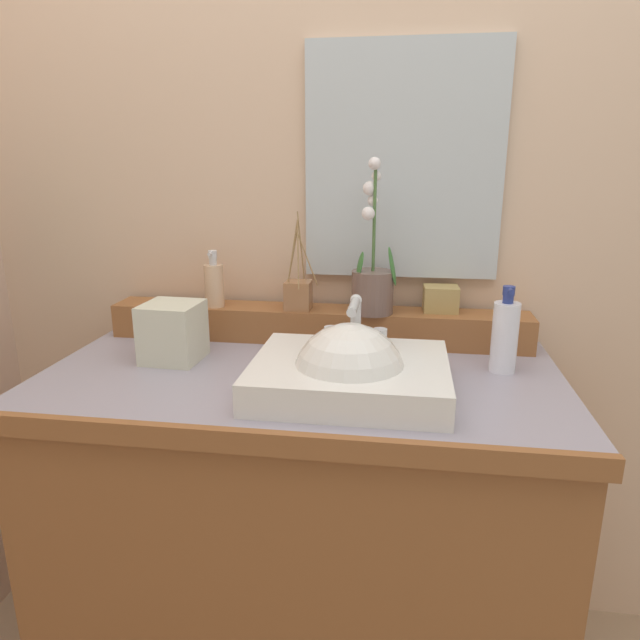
% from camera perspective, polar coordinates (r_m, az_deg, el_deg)
% --- Properties ---
extents(wall_back, '(2.71, 0.20, 2.56)m').
position_cam_1_polar(wall_back, '(1.63, 0.65, 14.92)').
color(wall_back, beige).
rests_on(wall_back, ground).
extents(vanity_cabinet, '(1.17, 0.63, 0.84)m').
position_cam_1_polar(vanity_cabinet, '(1.51, -1.78, -20.20)').
color(vanity_cabinet, brown).
rests_on(vanity_cabinet, ground).
extents(back_ledge, '(1.10, 0.11, 0.09)m').
position_cam_1_polar(back_ledge, '(1.52, -0.31, -0.43)').
color(back_ledge, brown).
rests_on(back_ledge, vanity_cabinet).
extents(sink_basin, '(0.40, 0.33, 0.27)m').
position_cam_1_polar(sink_basin, '(1.18, 2.97, -5.74)').
color(sink_basin, white).
rests_on(sink_basin, vanity_cabinet).
extents(potted_plant, '(0.12, 0.11, 0.38)m').
position_cam_1_polar(potted_plant, '(1.45, 5.27, 3.95)').
color(potted_plant, brown).
rests_on(potted_plant, back_ledge).
extents(soap_dispenser, '(0.05, 0.05, 0.15)m').
position_cam_1_polar(soap_dispenser, '(1.54, -10.54, 3.56)').
color(soap_dispenser, '#DBB38D').
rests_on(soap_dispenser, back_ledge).
extents(reed_diffuser, '(0.09, 0.08, 0.25)m').
position_cam_1_polar(reed_diffuser, '(1.49, -2.19, 2.57)').
color(reed_diffuser, '#9D6841').
rests_on(reed_diffuser, back_ledge).
extents(trinket_box, '(0.09, 0.07, 0.07)m').
position_cam_1_polar(trinket_box, '(1.50, 11.96, 2.09)').
color(trinket_box, tan).
rests_on(trinket_box, back_ledge).
extents(lotion_bottle, '(0.06, 0.06, 0.20)m').
position_cam_1_polar(lotion_bottle, '(1.35, 17.98, -1.49)').
color(lotion_bottle, white).
rests_on(lotion_bottle, vanity_cabinet).
extents(tissue_box, '(0.14, 0.14, 0.14)m').
position_cam_1_polar(tissue_box, '(1.41, -14.49, -1.16)').
color(tissue_box, beige).
rests_on(tissue_box, vanity_cabinet).
extents(mirror, '(0.50, 0.02, 0.58)m').
position_cam_1_polar(mirror, '(1.50, 8.32, 15.30)').
color(mirror, silver).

